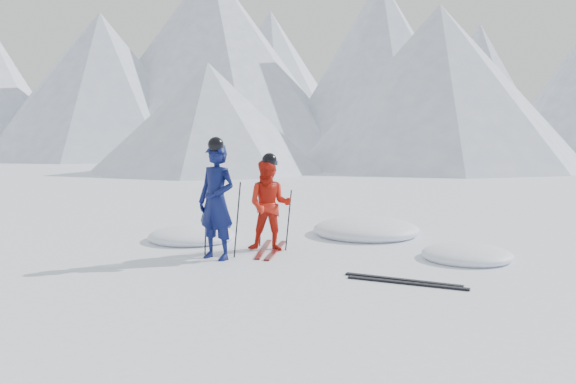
% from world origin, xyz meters
% --- Properties ---
extents(ground, '(160.00, 160.00, 0.00)m').
position_xyz_m(ground, '(0.00, 0.00, 0.00)').
color(ground, white).
rests_on(ground, ground).
extents(skier_blue, '(0.76, 0.56, 1.91)m').
position_xyz_m(skier_blue, '(-2.60, -0.14, 0.96)').
color(skier_blue, '#0B1243').
rests_on(skier_blue, ground).
extents(skier_red, '(0.94, 0.82, 1.62)m').
position_xyz_m(skier_red, '(-2.11, 0.85, 0.81)').
color(skier_red, red).
rests_on(skier_red, ground).
extents(pole_blue_left, '(0.13, 0.09, 1.27)m').
position_xyz_m(pole_blue_left, '(-2.90, 0.01, 0.64)').
color(pole_blue_left, black).
rests_on(pole_blue_left, ground).
extents(pole_blue_right, '(0.13, 0.08, 1.27)m').
position_xyz_m(pole_blue_right, '(-2.35, 0.11, 0.64)').
color(pole_blue_right, black).
rests_on(pole_blue_right, ground).
extents(pole_red_left, '(0.11, 0.09, 1.08)m').
position_xyz_m(pole_red_left, '(-2.41, 1.10, 0.54)').
color(pole_red_left, black).
rests_on(pole_red_left, ground).
extents(pole_red_right, '(0.11, 0.08, 1.08)m').
position_xyz_m(pole_red_right, '(-1.81, 1.00, 0.54)').
color(pole_red_right, black).
rests_on(pole_red_right, ground).
extents(ski_worn_left, '(0.65, 1.63, 0.03)m').
position_xyz_m(ski_worn_left, '(-2.23, 0.85, 0.01)').
color(ski_worn_left, black).
rests_on(ski_worn_left, ground).
extents(ski_worn_right, '(0.53, 1.66, 0.03)m').
position_xyz_m(ski_worn_right, '(-1.99, 0.85, 0.01)').
color(ski_worn_right, black).
rests_on(ski_worn_right, ground).
extents(ski_loose_a, '(1.70, 0.15, 0.03)m').
position_xyz_m(ski_loose_a, '(0.57, -0.33, 0.01)').
color(ski_loose_a, black).
rests_on(ski_loose_a, ground).
extents(ski_loose_b, '(1.70, 0.09, 0.03)m').
position_xyz_m(ski_loose_b, '(0.67, -0.48, 0.01)').
color(ski_loose_b, black).
rests_on(ski_loose_b, ground).
extents(snow_lumps, '(8.83, 5.68, 0.48)m').
position_xyz_m(snow_lumps, '(-1.05, 2.09, 0.00)').
color(snow_lumps, white).
rests_on(snow_lumps, ground).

